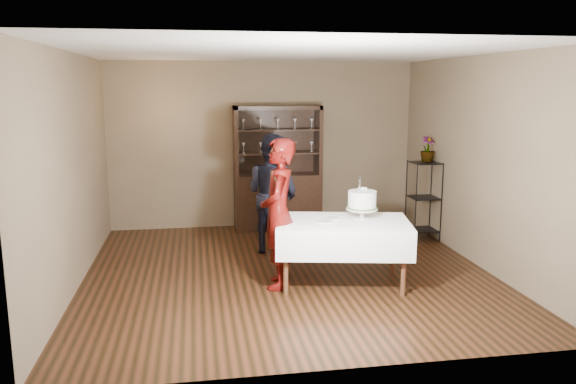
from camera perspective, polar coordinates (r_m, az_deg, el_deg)
name	(u,v)px	position (r m, az deg, el deg)	size (l,w,h in m)	color
floor	(288,272)	(7.14, -0.01, -8.15)	(5.00, 5.00, 0.00)	black
ceiling	(288,52)	(6.77, -0.01, 14.02)	(5.00, 5.00, 0.00)	silver
back_wall	(263,145)	(9.28, -2.54, 4.79)	(5.00, 0.02, 2.70)	brown
wall_left	(73,171)	(6.88, -21.03, 1.98)	(0.02, 5.00, 2.70)	brown
wall_right	(479,162)	(7.64, 18.85, 2.93)	(0.02, 5.00, 2.70)	brown
china_hutch	(277,188)	(9.16, -1.08, 0.39)	(1.40, 0.48, 2.00)	black
plant_etagere	(423,197)	(8.72, 13.60, -0.54)	(0.42, 0.42, 1.20)	black
cake_table	(343,236)	(6.61, 5.59, -4.47)	(1.69, 1.22, 0.77)	white
woman	(278,214)	(6.44, -0.98, -2.22)	(0.63, 0.42, 1.74)	#370705
man	(272,194)	(7.80, -1.60, -0.16)	(0.81, 0.63, 1.67)	black
cake	(362,201)	(6.69, 7.54, -0.93)	(0.40, 0.40, 0.51)	white
plate_near	(326,222)	(6.48, 3.84, -3.03)	(0.18, 0.18, 0.01)	white
plate_far	(333,219)	(6.63, 4.60, -2.71)	(0.16, 0.16, 0.01)	white
potted_plant	(427,149)	(8.68, 13.98, 4.26)	(0.22, 0.22, 0.38)	#466B33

